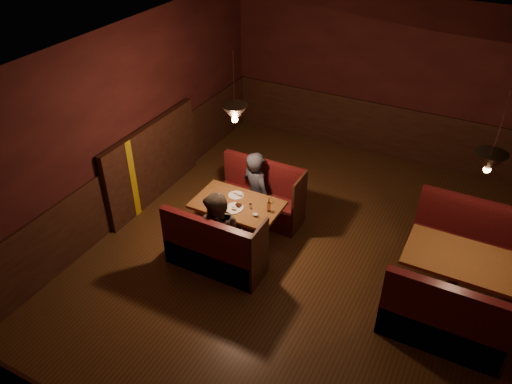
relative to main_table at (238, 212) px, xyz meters
The scene contains 9 objects.
room 1.03m from the main_table, ahead, with size 6.02×7.02×2.92m.
main_table is the anchor object (origin of this frame).
main_bench_far 0.73m from the main_table, 88.77° to the left, with size 1.36×0.49×0.93m.
main_bench_near 0.73m from the main_table, 88.77° to the right, with size 1.36×0.49×0.93m.
second_table 2.96m from the main_table, ahead, with size 1.27×0.81×0.72m.
second_bench_far 3.14m from the main_table, 17.89° to the left, with size 1.41×0.53×1.01m.
second_bench_near 3.04m from the main_table, 10.66° to the right, with size 1.41×0.53×1.01m.
diner_a 0.68m from the main_table, 93.58° to the left, with size 0.55×0.36×1.50m, color #2D2F38.
diner_b 0.61m from the main_table, 88.24° to the right, with size 0.72×0.56×1.48m, color #3D352C.
Camera 1 is at (1.70, -4.91, 4.74)m, focal length 35.00 mm.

